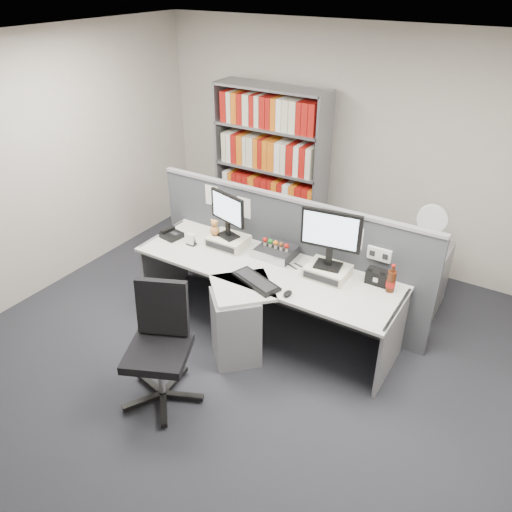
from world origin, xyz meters
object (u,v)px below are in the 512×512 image
Objects in this scene: mouse at (288,294)px; desk_phone at (171,234)px; monitor_right at (331,234)px; office_chair at (160,342)px; speaker at (378,277)px; desk_fan at (432,222)px; filing_cabinet at (421,278)px; keyboard at (256,281)px; cola_bottle at (391,281)px; monitor_left at (227,211)px; shelving_unit at (270,171)px; desk at (253,301)px; desk_calendar at (191,240)px; desktop_pc at (276,252)px.

desk_phone is (-1.55, 0.30, 0.01)m from mouse.
monitor_right reaches higher than office_chair.
monitor_right is 2.45× the size of desk_phone.
speaker is (2.13, 0.29, 0.03)m from desk_phone.
filing_cabinet is at bearing 90.00° from desk_fan.
keyboard is 1.18m from cola_bottle.
desk_phone is 2.63m from desk_fan.
filing_cabinet is at bearing 77.24° from speaker.
monitor_right is (1.10, 0.00, 0.05)m from monitor_left.
cola_bottle is at bearing -34.59° from shelving_unit.
desk_fan reaches higher than keyboard.
shelving_unit reaches higher than cola_bottle.
desk_phone is (-1.14, 0.21, 0.30)m from desk.
monitor_right reaches higher than keyboard.
desk_calendar is 2.01m from cola_bottle.
desktop_pc is at bearing 179.67° from cola_bottle.
desktop_pc is 1.48m from office_chair.
desktop_pc is 1.67m from shelving_unit.
desk_phone is 0.85× the size of cola_bottle.
monitor_left is 2.07× the size of desk_phone.
desktop_pc is 0.68× the size of keyboard.
desk_phone is at bearing -174.29° from monitor_right.
shelving_unit is (-0.97, 1.90, 0.24)m from keyboard.
desk_phone is at bearing 125.86° from office_chair.
shelving_unit is at bearing 167.93° from filing_cabinet.
desk_phone is at bearing -174.16° from cola_bottle.
monitor_left is 0.46× the size of office_chair.
keyboard is at bearing 175.13° from mouse.
keyboard is at bearing -148.94° from speaker.
shelving_unit is at bearing 122.45° from desktop_pc.
monitor_left is 0.94× the size of desk_fan.
filing_cabinet is at bearing 58.06° from monitor_right.
speaker is at bearing 26.77° from desk.
speaker is at bearing 44.97° from mouse.
shelving_unit reaches higher than keyboard.
desk_calendar is 2.40m from desk_fan.
cola_bottle is at bearing 5.84° from desk_phone.
cola_bottle is (1.07, 0.50, 0.08)m from keyboard.
desk is 0.94m from desk_calendar.
keyboard is at bearing -127.86° from desk_fan.
desk is 1.85m from filing_cabinet.
monitor_right is at bearing -173.76° from cola_bottle.
cola_bottle is at bearing -22.50° from speaker.
office_chair reaches higher than desk_phone.
desk is 22.13× the size of desk_calendar.
office_chair is (0.63, -2.84, -0.43)m from shelving_unit.
desk_calendar reaches higher than mouse.
filing_cabinet is 0.66m from desk_fan.
monitor_right reaches higher than desktop_pc.
desk_fan is at bearing 52.14° from keyboard.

